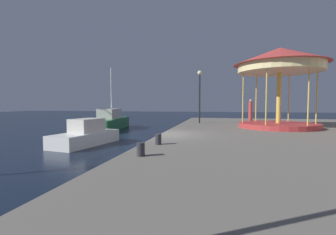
% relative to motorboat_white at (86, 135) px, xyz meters
% --- Properties ---
extents(ground_plane, '(120.00, 120.00, 0.00)m').
position_rel_motorboat_white_xyz_m(ground_plane, '(4.50, -0.49, -0.55)').
color(ground_plane, black).
extents(quay_dock, '(14.69, 29.63, 0.80)m').
position_rel_motorboat_white_xyz_m(quay_dock, '(11.84, -0.49, -0.15)').
color(quay_dock, slate).
rests_on(quay_dock, ground).
extents(motorboat_white, '(2.37, 4.48, 1.49)m').
position_rel_motorboat_white_xyz_m(motorboat_white, '(0.00, 0.00, 0.00)').
color(motorboat_white, white).
rests_on(motorboat_white, ground).
extents(sailboat_green, '(2.86, 7.09, 5.69)m').
position_rel_motorboat_white_xyz_m(sailboat_green, '(-2.42, 7.99, 0.16)').
color(sailboat_green, '#236638').
rests_on(sailboat_green, ground).
extents(carousel, '(5.72, 5.72, 5.12)m').
position_rel_motorboat_white_xyz_m(carousel, '(11.18, 4.25, 4.05)').
color(carousel, '#B23333').
rests_on(carousel, quay_dock).
extents(lamp_post_mid_promenade, '(0.36, 0.36, 4.18)m').
position_rel_motorboat_white_xyz_m(lamp_post_mid_promenade, '(5.90, 6.91, 3.12)').
color(lamp_post_mid_promenade, black).
rests_on(lamp_post_mid_promenade, quay_dock).
extents(bollard_north, '(0.24, 0.24, 0.40)m').
position_rel_motorboat_white_xyz_m(bollard_north, '(5.17, -5.68, 0.45)').
color(bollard_north, '#2D2D33').
rests_on(bollard_north, quay_dock).
extents(bollard_south, '(0.24, 0.24, 0.40)m').
position_rel_motorboat_white_xyz_m(bollard_south, '(5.17, -3.61, 0.45)').
color(bollard_south, '#2D2D33').
rests_on(bollard_south, quay_dock).
extents(person_far_corner, '(0.34, 0.34, 1.95)m').
position_rel_motorboat_white_xyz_m(person_far_corner, '(10.17, 9.97, 1.17)').
color(person_far_corner, '#B23833').
rests_on(person_far_corner, quay_dock).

